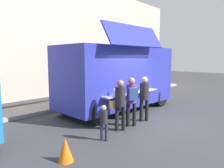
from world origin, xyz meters
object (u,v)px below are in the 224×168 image
at_px(trash_bin, 127,87).
at_px(child_near_queue, 104,120).
at_px(customer_rear_waiting, 120,101).
at_px(customer_mid_with_backpack, 132,97).
at_px(traffic_cone_orange, 66,150).
at_px(food_truck_main, 118,76).
at_px(customer_front_ordering, 144,95).

height_order(trash_bin, child_near_queue, child_near_queue).
relative_size(customer_rear_waiting, child_near_queue, 1.61).
height_order(customer_mid_with_backpack, child_near_queue, customer_mid_with_backpack).
bearing_deg(traffic_cone_orange, customer_rear_waiting, 9.88).
height_order(food_truck_main, child_near_queue, food_truck_main).
bearing_deg(customer_mid_with_backpack, child_near_queue, 136.56).
bearing_deg(customer_rear_waiting, trash_bin, -15.35).
distance_m(traffic_cone_orange, customer_mid_with_backpack, 3.16).
bearing_deg(traffic_cone_orange, child_near_queue, 8.07).
height_order(traffic_cone_orange, customer_mid_with_backpack, customer_mid_with_backpack).
bearing_deg(food_truck_main, customer_mid_with_backpack, -126.05).
xyz_separation_m(food_truck_main, child_near_queue, (-3.07, -2.11, -0.94)).
xyz_separation_m(customer_front_ordering, customer_rear_waiting, (-1.44, -0.01, -0.01)).
bearing_deg(child_near_queue, customer_mid_with_backpack, -27.93).
distance_m(food_truck_main, customer_rear_waiting, 2.89).
distance_m(customer_rear_waiting, child_near_queue, 1.05).
relative_size(food_truck_main, customer_front_ordering, 3.36).
height_order(customer_front_ordering, customer_mid_with_backpack, customer_mid_with_backpack).
relative_size(traffic_cone_orange, child_near_queue, 0.53).
bearing_deg(customer_front_ordering, customer_mid_with_backpack, 125.79).
xyz_separation_m(food_truck_main, trash_bin, (3.67, 2.32, -1.11)).
relative_size(trash_bin, customer_front_ordering, 0.53).
relative_size(customer_front_ordering, customer_mid_with_backpack, 0.99).
bearing_deg(customer_mid_with_backpack, customer_front_ordering, -47.90).
bearing_deg(traffic_cone_orange, trash_bin, 29.44).
bearing_deg(customer_mid_with_backpack, food_truck_main, 1.57).
height_order(trash_bin, customer_mid_with_backpack, customer_mid_with_backpack).
relative_size(trash_bin, child_near_queue, 0.86).
bearing_deg(customer_front_ordering, child_near_queue, 128.70).
height_order(food_truck_main, trash_bin, food_truck_main).
height_order(customer_rear_waiting, child_near_queue, customer_rear_waiting).
bearing_deg(customer_mid_with_backpack, customer_rear_waiting, 127.02).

